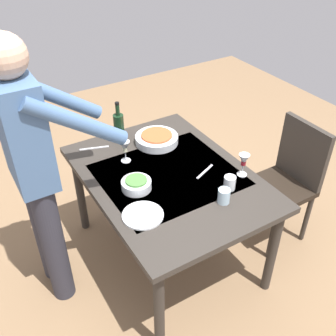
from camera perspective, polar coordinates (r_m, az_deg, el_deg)
ground_plane at (r=2.95m, az=0.00°, el=-12.33°), size 6.00×6.00×0.00m
dining_table at (r=2.51m, az=0.00°, el=-2.35°), size 1.31×0.96×0.73m
chair_near at (r=2.91m, az=17.13°, el=-1.08°), size 0.40×0.40×0.91m
person_server at (r=2.25m, az=-18.78°, el=0.29°), size 0.42×0.61×1.69m
wine_bottle at (r=2.76m, az=-7.14°, el=5.99°), size 0.07×0.07×0.30m
wine_glass_left at (r=2.44m, az=10.94°, el=1.00°), size 0.07×0.07×0.15m
wine_glass_right at (r=2.54m, az=-6.27°, el=2.96°), size 0.07×0.07×0.15m
water_cup_near_left at (r=2.35m, az=8.95°, el=-2.14°), size 0.07×0.07×0.09m
water_cup_near_right at (r=2.25m, az=8.12°, el=-4.03°), size 0.07×0.07×0.09m
serving_bowl_pasta at (r=2.75m, az=-1.66°, el=4.29°), size 0.30×0.30×0.07m
side_bowl_salad at (r=2.34m, az=-4.62°, el=-2.34°), size 0.18×0.18×0.07m
dinner_plate_near at (r=2.17m, az=-3.68°, el=-6.86°), size 0.23×0.23×0.01m
table_knife at (r=2.75m, az=-10.66°, el=2.87°), size 0.08×0.19×0.00m
table_fork at (r=2.49m, az=5.37°, el=-0.52°), size 0.08×0.17×0.00m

